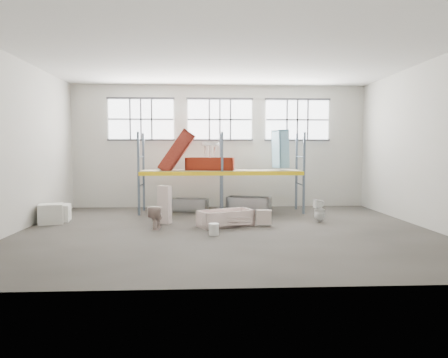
{
  "coord_description": "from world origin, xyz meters",
  "views": [
    {
      "loc": [
        -0.65,
        -11.63,
        2.32
      ],
      "look_at": [
        0.0,
        1.5,
        1.4
      ],
      "focal_mm": 32.29,
      "sensor_mm": 36.0,
      "label": 1
    }
  ],
  "objects": [
    {
      "name": "rack_upright_la",
      "position": [
        -3.0,
        2.9,
        1.5
      ],
      "size": [
        0.08,
        0.08,
        3.0
      ],
      "primitive_type": "cube",
      "color": "slate",
      "rests_on": "floor"
    },
    {
      "name": "wet_patch",
      "position": [
        0.0,
        2.7,
        0.0
      ],
      "size": [
        1.8,
        1.8,
        0.0
      ],
      "primitive_type": "cylinder",
      "color": "black",
      "rests_on": "floor"
    },
    {
      "name": "wall_front",
      "position": [
        0.0,
        -5.05,
        2.5
      ],
      "size": [
        12.0,
        0.1,
        5.0
      ],
      "primitive_type": "cube",
      "color": "beige",
      "rests_on": "ground"
    },
    {
      "name": "rack_beam_front",
      "position": [
        0.0,
        2.9,
        1.5
      ],
      "size": [
        6.0,
        0.1,
        0.14
      ],
      "primitive_type": "cube",
      "color": "yellow",
      "rests_on": "floor"
    },
    {
      "name": "steel_tub_left",
      "position": [
        -1.17,
        3.81,
        0.24
      ],
      "size": [
        1.42,
        0.86,
        0.49
      ],
      "primitive_type": null,
      "rotation": [
        0.0,
        0.0,
        -0.19
      ],
      "color": "#A3A7AA",
      "rests_on": "floor"
    },
    {
      "name": "shelf_deck",
      "position": [
        0.0,
        3.5,
        1.58
      ],
      "size": [
        5.9,
        1.1,
        0.03
      ],
      "primitive_type": "cube",
      "color": "gray",
      "rests_on": "floor"
    },
    {
      "name": "rack_upright_rb",
      "position": [
        3.0,
        4.1,
        1.5
      ],
      "size": [
        0.08,
        0.08,
        3.0
      ],
      "primitive_type": "cube",
      "color": "slate",
      "rests_on": "floor"
    },
    {
      "name": "rust_tub_flat",
      "position": [
        -0.42,
        3.52,
        1.82
      ],
      "size": [
        1.87,
        1.09,
        0.5
      ],
      "primitive_type": null,
      "rotation": [
        0.0,
        0.0,
        -0.15
      ],
      "color": "maroon",
      "rests_on": "shelf_deck"
    },
    {
      "name": "rack_upright_mb",
      "position": [
        0.0,
        4.1,
        1.5
      ],
      "size": [
        0.08,
        0.08,
        3.0
      ],
      "primitive_type": "cube",
      "color": "slate",
      "rests_on": "floor"
    },
    {
      "name": "steel_tub_right",
      "position": [
        1.03,
        3.35,
        0.3
      ],
      "size": [
        1.77,
        1.22,
        0.59
      ],
      "primitive_type": null,
      "rotation": [
        0.0,
        0.0,
        -0.32
      ],
      "color": "#9DA1A5",
      "rests_on": "floor"
    },
    {
      "name": "blue_tub_upright",
      "position": [
        2.23,
        3.46,
        2.4
      ],
      "size": [
        0.61,
        0.76,
        1.43
      ],
      "primitive_type": null,
      "rotation": [
        0.0,
        1.54,
        0.28
      ],
      "color": "#7BB5D1",
      "rests_on": "shelf_deck"
    },
    {
      "name": "cistern_tall",
      "position": [
        -1.92,
        1.19,
        0.61
      ],
      "size": [
        0.46,
        0.38,
        1.21
      ],
      "primitive_type": "cube",
      "rotation": [
        0.0,
        0.0,
        -0.39
      ],
      "color": "beige",
      "rests_on": "floor"
    },
    {
      "name": "cistern_spare",
      "position": [
        1.18,
        0.6,
        0.28
      ],
      "size": [
        0.48,
        0.25,
        0.44
      ],
      "primitive_type": "cube",
      "rotation": [
        0.0,
        0.0,
        -0.07
      ],
      "color": "#C5AEA5",
      "rests_on": "bathtub_beige"
    },
    {
      "name": "toilet_white",
      "position": [
        3.12,
        1.24,
        0.38
      ],
      "size": [
        0.39,
        0.38,
        0.76
      ],
      "primitive_type": "imported",
      "rotation": [
        0.0,
        0.0,
        -1.45
      ],
      "color": "white",
      "rests_on": "floor"
    },
    {
      "name": "carton_far",
      "position": [
        -5.44,
        1.82,
        0.27
      ],
      "size": [
        0.76,
        0.76,
        0.55
      ],
      "primitive_type": "cube",
      "rotation": [
        0.0,
        0.0,
        0.16
      ],
      "color": "silver",
      "rests_on": "floor"
    },
    {
      "name": "wall_left",
      "position": [
        -6.05,
        0.0,
        2.5
      ],
      "size": [
        0.1,
        10.0,
        5.0
      ],
      "primitive_type": "cube",
      "color": "#BAB9AD",
      "rests_on": "ground"
    },
    {
      "name": "carton_near",
      "position": [
        -5.54,
        1.35,
        0.31
      ],
      "size": [
        0.88,
        0.81,
        0.63
      ],
      "primitive_type": "cube",
      "rotation": [
        0.0,
        0.0,
        0.29
      ],
      "color": "silver",
      "rests_on": "floor"
    },
    {
      "name": "bathtub_beige",
      "position": [
        0.01,
        0.67,
        0.25
      ],
      "size": [
        1.85,
        1.41,
        0.49
      ],
      "primitive_type": null,
      "rotation": [
        0.0,
        0.0,
        0.43
      ],
      "color": "beige",
      "rests_on": "floor"
    },
    {
      "name": "window_right",
      "position": [
        3.2,
        4.94,
        3.6
      ],
      "size": [
        2.6,
        0.04,
        1.6
      ],
      "primitive_type": "cube",
      "color": "white",
      "rests_on": "wall_back"
    },
    {
      "name": "bucket",
      "position": [
        -0.39,
        -0.68,
        0.16
      ],
      "size": [
        0.33,
        0.33,
        0.33
      ],
      "primitive_type": "cylinder",
      "rotation": [
        0.0,
        0.0,
        0.18
      ],
      "color": "silver",
      "rests_on": "floor"
    },
    {
      "name": "rust_tub_tilted",
      "position": [
        -1.66,
        3.41,
        2.29
      ],
      "size": [
        1.39,
        0.82,
        1.68
      ],
      "primitive_type": null,
      "rotation": [
        0.0,
        -0.96,
        -0.01
      ],
      "color": "#9B3724",
      "rests_on": "shelf_deck"
    },
    {
      "name": "sink_in_tub",
      "position": [
        0.24,
        0.53,
        0.16
      ],
      "size": [
        0.52,
        0.52,
        0.16
      ],
      "primitive_type": "imported",
      "rotation": [
        0.0,
        0.0,
        -0.12
      ],
      "color": "beige",
      "rests_on": "bathtub_beige"
    },
    {
      "name": "wall_right",
      "position": [
        6.05,
        0.0,
        2.5
      ],
      "size": [
        0.1,
        10.0,
        5.0
      ],
      "primitive_type": "cube",
      "color": "#A9A79D",
      "rests_on": "ground"
    },
    {
      "name": "rack_upright_ma",
      "position": [
        0.0,
        2.9,
        1.5
      ],
      "size": [
        0.08,
        0.08,
        3.0
      ],
      "primitive_type": "cube",
      "color": "slate",
      "rests_on": "floor"
    },
    {
      "name": "ceiling",
      "position": [
        0.0,
        0.0,
        5.05
      ],
      "size": [
        12.0,
        10.0,
        0.1
      ],
      "primitive_type": "cube",
      "color": "silver",
      "rests_on": "ground"
    },
    {
      "name": "window_mid",
      "position": [
        0.0,
        4.94,
        3.6
      ],
      "size": [
        2.6,
        0.04,
        1.6
      ],
      "primitive_type": "cube",
      "color": "white",
      "rests_on": "wall_back"
    },
    {
      "name": "floor",
      "position": [
        0.0,
        0.0,
        -0.05
      ],
      "size": [
        12.0,
        10.0,
        0.1
      ],
      "primitive_type": "cube",
      "color": "#4B4640",
      "rests_on": "ground"
    },
    {
      "name": "window_left",
      "position": [
        -3.2,
        4.94,
        3.6
      ],
      "size": [
        2.6,
        0.04,
        1.6
      ],
      "primitive_type": "cube",
      "color": "white",
      "rests_on": "wall_back"
    },
    {
      "name": "sink_on_shelf",
      "position": [
        -0.42,
        3.25,
        2.09
      ],
      "size": [
        0.69,
        0.55,
        0.58
      ],
      "primitive_type": "imported",
      "rotation": [
        0.0,
        0.0,
        0.08
      ],
      "color": "white",
      "rests_on": "rust_tub_flat"
    },
    {
      "name": "rack_beam_back",
      "position": [
        0.0,
        4.1,
        1.5
      ],
      "size": [
        6.0,
        0.1,
        0.14
      ],
      "primitive_type": "cube",
      "color": "yellow",
      "rests_on": "floor"
    },
    {
      "name": "rack_upright_lb",
      "position": [
        -3.0,
        4.1,
        1.5
      ],
      "size": [
        0.08,
        0.08,
        3.0
      ],
      "primitive_type": "cube",
      "color": "slate",
      "rests_on": "floor"
    },
    {
      "name": "wall_back",
      "position": [
        0.0,
        5.05,
        2.5
      ],
      "size": [
        12.0,
        0.1,
        5.0
      ],
      "primitive_type": "cube",
      "color": "#B1B0A5",
      "rests_on": "ground"
    },
    {
      "name": "toilet_beige",
      "position": [
        -2.09,
        0.35,
        0.35
      ],
      "size": [
        0.42,
        0.7,
        0.7
      ],
      "primitive_type": "imported",
      "rotation": [
        0.0,
        0.0,
        3.1
      ],
      "color": "beige",
      "rests_on": "floor"
    },
    {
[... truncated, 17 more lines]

